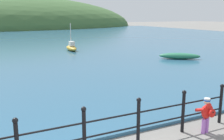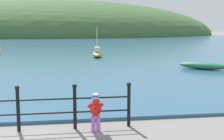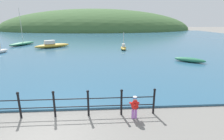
{
  "view_description": "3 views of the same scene",
  "coord_description": "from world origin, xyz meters",
  "px_view_note": "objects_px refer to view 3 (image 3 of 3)",
  "views": [
    {
      "loc": [
        -1.77,
        -3.72,
        3.2
      ],
      "look_at": [
        2.95,
        5.79,
        0.96
      ],
      "focal_mm": 42.0,
      "sensor_mm": 36.0,
      "label": 1
    },
    {
      "loc": [
        2.82,
        -6.5,
        2.75
      ],
      "look_at": [
        4.35,
        3.96,
        1.18
      ],
      "focal_mm": 50.0,
      "sensor_mm": 36.0,
      "label": 2
    },
    {
      "loc": [
        2.15,
        -5.4,
        4.06
      ],
      "look_at": [
        2.79,
        4.64,
        1.17
      ],
      "focal_mm": 28.0,
      "sensor_mm": 36.0,
      "label": 3
    }
  ],
  "objects_px": {
    "child_in_coat": "(135,105)",
    "boat_blue_hull": "(190,60)",
    "boat_nearest_quay": "(22,43)",
    "boat_far_right": "(52,45)",
    "boat_mid_harbor": "(123,48)",
    "boat_red_dinghy": "(2,51)"
  },
  "relations": [
    {
      "from": "child_in_coat",
      "to": "boat_red_dinghy",
      "type": "distance_m",
      "value": 21.0
    },
    {
      "from": "boat_blue_hull",
      "to": "boat_nearest_quay",
      "type": "height_order",
      "value": "boat_nearest_quay"
    },
    {
      "from": "boat_nearest_quay",
      "to": "boat_red_dinghy",
      "type": "height_order",
      "value": "boat_nearest_quay"
    },
    {
      "from": "boat_far_right",
      "to": "boat_blue_hull",
      "type": "bearing_deg",
      "value": -33.12
    },
    {
      "from": "boat_nearest_quay",
      "to": "boat_blue_hull",
      "type": "bearing_deg",
      "value": -31.78
    },
    {
      "from": "child_in_coat",
      "to": "boat_far_right",
      "type": "xyz_separation_m",
      "value": [
        -8.63,
        19.95,
        -0.16
      ]
    },
    {
      "from": "child_in_coat",
      "to": "boat_nearest_quay",
      "type": "distance_m",
      "value": 26.91
    },
    {
      "from": "boat_red_dinghy",
      "to": "child_in_coat",
      "type": "bearing_deg",
      "value": -49.05
    },
    {
      "from": "child_in_coat",
      "to": "boat_blue_hull",
      "type": "relative_size",
      "value": 0.36
    },
    {
      "from": "boat_far_right",
      "to": "boat_mid_harbor",
      "type": "height_order",
      "value": "boat_mid_harbor"
    },
    {
      "from": "boat_blue_hull",
      "to": "boat_red_dinghy",
      "type": "height_order",
      "value": "boat_red_dinghy"
    },
    {
      "from": "boat_blue_hull",
      "to": "boat_nearest_quay",
      "type": "xyz_separation_m",
      "value": [
        -21.46,
        13.29,
        0.07
      ]
    },
    {
      "from": "boat_far_right",
      "to": "boat_red_dinghy",
      "type": "relative_size",
      "value": 2.35
    },
    {
      "from": "boat_mid_harbor",
      "to": "boat_far_right",
      "type": "bearing_deg",
      "value": 166.25
    },
    {
      "from": "boat_red_dinghy",
      "to": "boat_far_right",
      "type": "bearing_deg",
      "value": 38.58
    },
    {
      "from": "child_in_coat",
      "to": "boat_far_right",
      "type": "relative_size",
      "value": 0.2
    },
    {
      "from": "boat_red_dinghy",
      "to": "boat_blue_hull",
      "type": "bearing_deg",
      "value": -16.63
    },
    {
      "from": "child_in_coat",
      "to": "boat_red_dinghy",
      "type": "relative_size",
      "value": 0.47
    },
    {
      "from": "boat_blue_hull",
      "to": "boat_mid_harbor",
      "type": "xyz_separation_m",
      "value": [
        -5.53,
        7.84,
        0.06
      ]
    },
    {
      "from": "boat_far_right",
      "to": "boat_mid_harbor",
      "type": "xyz_separation_m",
      "value": [
        10.38,
        -2.54,
        -0.08
      ]
    },
    {
      "from": "boat_mid_harbor",
      "to": "boat_red_dinghy",
      "type": "height_order",
      "value": "boat_mid_harbor"
    },
    {
      "from": "boat_mid_harbor",
      "to": "boat_blue_hull",
      "type": "bearing_deg",
      "value": -54.79
    }
  ]
}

